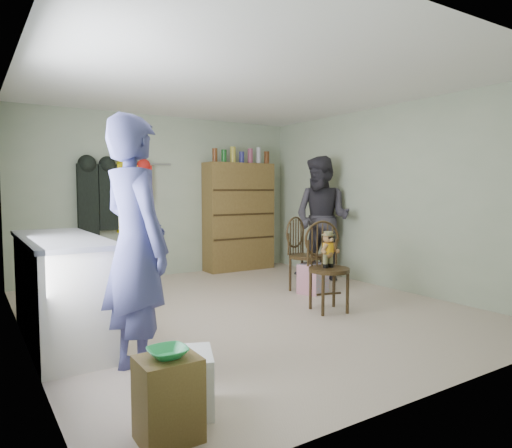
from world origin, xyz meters
TOP-DOWN VIEW (x-y plane):
  - ground_plane at (0.00, 0.00)m, footprint 5.00×5.00m
  - room_walls at (0.00, 0.53)m, footprint 5.00×5.00m
  - counter at (-1.95, 0.00)m, footprint 0.64×1.86m
  - stool at (-1.77, -2.08)m, footprint 0.32×0.28m
  - bowl at (-1.77, -2.08)m, footprint 0.21×0.21m
  - plastic_tub at (-1.59, -1.81)m, footprint 0.49×0.48m
  - chair_front at (0.74, -0.51)m, footprint 0.54×0.54m
  - chair_far at (1.15, 0.45)m, footprint 0.56×0.56m
  - striped_bag at (1.17, 0.24)m, footprint 0.45×0.40m
  - person_left at (-1.63, -1.12)m, footprint 0.56×0.75m
  - person_right at (1.85, 0.86)m, footprint 0.98×1.10m
  - dresser at (1.25, 2.30)m, footprint 1.20×0.39m
  - coat_rack at (-0.83, 2.38)m, footprint 1.42×0.12m

SIDE VIEW (x-z plane):
  - ground_plane at x=0.00m, z-range 0.00..0.00m
  - plastic_tub at x=-1.59m, z-range 0.00..0.36m
  - striped_bag at x=1.17m, z-range 0.00..0.39m
  - stool at x=-1.77m, z-range 0.00..0.46m
  - counter at x=-1.95m, z-range 0.00..0.94m
  - bowl at x=-1.77m, z-range 0.46..0.51m
  - chair_far at x=1.15m, z-range 0.04..1.03m
  - chair_front at x=0.74m, z-range 0.08..1.09m
  - dresser at x=1.25m, z-range -0.12..1.95m
  - person_right at x=1.85m, z-range 0.00..1.86m
  - person_left at x=-1.63m, z-range 0.00..1.89m
  - coat_rack at x=-0.83m, z-range 0.70..1.80m
  - room_walls at x=0.00m, z-range -0.92..4.08m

